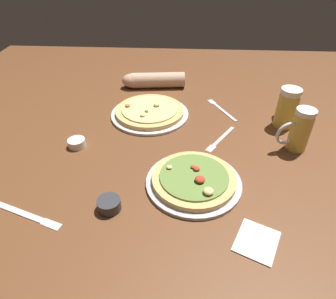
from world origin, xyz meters
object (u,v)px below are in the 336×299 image
pizza_plate_far (150,112)px  beer_mug_amber (287,108)px  fork_left (221,109)px  beer_mug_dark (299,130)px  fork_spare (220,139)px  knife_right (27,215)px  ramekin_sauce (109,205)px  napkin_folded (257,241)px  diner_arm (151,80)px  ramekin_butter (77,143)px  pizza_plate_near (194,180)px

pizza_plate_far → beer_mug_amber: beer_mug_amber is taller
beer_mug_amber → fork_left: beer_mug_amber is taller
beer_mug_dark → fork_spare: size_ratio=0.90×
fork_left → knife_right: size_ratio=0.89×
fork_left → knife_right: bearing=-132.8°
fork_spare → beer_mug_amber: bearing=25.2°
ramekin_sauce → beer_mug_dark: bearing=28.2°
pizza_plate_far → ramekin_sauce: 0.55m
napkin_folded → diner_arm: (-0.37, 0.93, 0.03)m
diner_arm → knife_right: bearing=-106.8°
knife_right → fork_left: bearing=47.2°
ramekin_butter → fork_spare: size_ratio=0.35×
pizza_plate_near → knife_right: pizza_plate_near is taller
fork_left → napkin_folded: bearing=-87.5°
napkin_folded → ramekin_butter: bearing=146.9°
pizza_plate_near → napkin_folded: bearing=-52.3°
napkin_folded → ramekin_sauce: bearing=167.6°
beer_mug_dark → fork_left: 0.38m
beer_mug_amber → fork_spare: beer_mug_amber is taller
pizza_plate_far → beer_mug_dark: (0.57, -0.21, 0.06)m
fork_spare → knife_right: bearing=-144.5°
ramekin_butter → beer_mug_amber: bearing=14.0°
pizza_plate_far → fork_left: (0.32, 0.07, -0.01)m
pizza_plate_far → fork_spare: (0.30, -0.17, -0.01)m
pizza_plate_far → fork_spare: 0.34m
beer_mug_amber → fork_left: bearing=154.8°
ramekin_sauce → ramekin_butter: (-0.19, 0.30, -0.00)m
ramekin_butter → napkin_folded: (0.60, -0.39, -0.01)m
beer_mug_dark → ramekin_butter: size_ratio=2.55×
ramekin_butter → diner_arm: size_ratio=0.20×
ramekin_butter → napkin_folded: bearing=-33.1°
pizza_plate_far → diner_arm: bearing=94.4°
beer_mug_dark → fork_left: beer_mug_dark is taller
ramekin_sauce → diner_arm: (0.04, 0.84, 0.02)m
fork_left → diner_arm: 0.41m
pizza_plate_near → napkin_folded: 0.27m
ramekin_butter → diner_arm: bearing=67.2°
pizza_plate_far → knife_right: size_ratio=1.49×
fork_left → diner_arm: size_ratio=0.63×
beer_mug_dark → diner_arm: 0.78m
beer_mug_amber → ramekin_sauce: beer_mug_amber is taller
pizza_plate_far → napkin_folded: bearing=-61.2°
beer_mug_amber → ramekin_butter: bearing=-166.0°
pizza_plate_far → diner_arm: 0.29m
fork_left → beer_mug_dark: bearing=-49.1°
pizza_plate_far → ramekin_sauce: (-0.06, -0.55, 0.00)m
beer_mug_dark → napkin_folded: bearing=-116.7°
pizza_plate_far → ramekin_sauce: size_ratio=4.92×
beer_mug_dark → ramekin_sauce: bearing=-151.8°
ramekin_sauce → ramekin_butter: 0.36m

